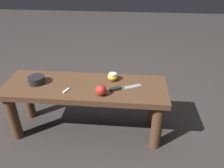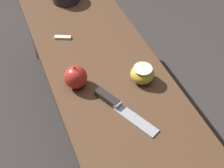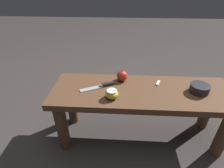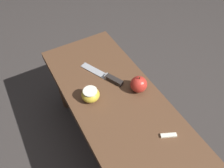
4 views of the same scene
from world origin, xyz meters
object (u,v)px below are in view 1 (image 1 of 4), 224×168
Objects in this scene: apple_whole at (101,90)px; apple_cut at (113,77)px; knife at (121,88)px; wooden_bench at (85,96)px; bowl at (36,80)px.

apple_whole is 0.20m from apple_cut.
apple_cut reaches higher than knife.
bowl is (0.34, 0.00, 0.11)m from wooden_bench.
wooden_bench is at bearing -39.71° from apple_whole.
apple_cut is at bearing -106.06° from apple_whole.
apple_cut is (0.07, -0.12, 0.02)m from knife.
wooden_bench is at bearing -179.92° from bowl.
apple_whole is at bearing 167.14° from bowl.
knife reaches higher than wooden_bench.
bowl is at bearing 9.80° from apple_cut.
apple_cut is 0.66× the size of bowl.
apple_whole reaches higher than apple_cut.
apple_cut is at bearing 94.67° from knife.
wooden_bench is 5.28× the size of knife.
bowl is (0.59, -0.03, 0.02)m from knife.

